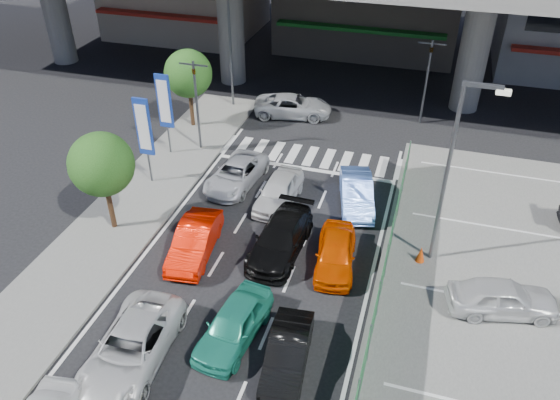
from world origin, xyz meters
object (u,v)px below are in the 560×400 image
(tree_far, at_px, (188,74))
(parked_sedan_white, at_px, (503,298))
(traffic_light_left, at_px, (195,84))
(taxi_orange_right, at_px, (336,253))
(traffic_cone, at_px, (421,254))
(sedan_black_mid, at_px, (281,239))
(wagon_silver_front_left, at_px, (236,174))
(signboard_far, at_px, (165,104))
(sedan_white_front_mid, at_px, (279,191))
(sedan_white_mid_left, at_px, (131,347))
(crossing_wagon_silver, at_px, (293,106))
(taxi_teal_mid, at_px, (234,324))
(taxi_orange_left, at_px, (195,241))
(signboard_near, at_px, (144,129))
(hatch_black_mid_right, at_px, (287,354))
(street_lamp_right, at_px, (454,162))
(kei_truck_front_right, at_px, (357,193))
(street_lamp_left, at_px, (232,34))
(traffic_light_right, at_px, (429,62))
(tree_near, at_px, (102,165))

(tree_far, distance_m, parked_sedan_white, 20.83)
(traffic_light_left, bearing_deg, taxi_orange_right, -38.97)
(parked_sedan_white, distance_m, traffic_cone, 3.76)
(sedan_black_mid, bearing_deg, wagon_silver_front_left, 132.07)
(signboard_far, bearing_deg, sedan_white_front_mid, -21.66)
(signboard_far, relative_size, tree_far, 0.98)
(sedan_white_mid_left, xyz_separation_m, sedan_black_mid, (3.16, 7.08, 0.00))
(traffic_light_left, bearing_deg, sedan_white_front_mid, -33.64)
(traffic_light_left, bearing_deg, crossing_wagon_silver, 55.83)
(sedan_white_mid_left, relative_size, taxi_teal_mid, 1.23)
(sedan_white_front_mid, xyz_separation_m, crossing_wagon_silver, (-1.96, 9.57, -0.02))
(sedan_white_mid_left, bearing_deg, taxi_orange_left, 89.85)
(tree_far, bearing_deg, sedan_black_mid, -49.10)
(signboard_near, bearing_deg, hatch_black_mid_right, -42.74)
(street_lamp_right, distance_m, taxi_teal_mid, 10.14)
(sedan_white_mid_left, xyz_separation_m, crossing_wagon_silver, (0.07, 20.16, -0.02))
(taxi_orange_left, bearing_deg, hatch_black_mid_right, -47.33)
(signboard_far, bearing_deg, sedan_black_mid, -37.34)
(wagon_silver_front_left, height_order, kei_truck_front_right, kei_truck_front_right)
(signboard_far, distance_m, kei_truck_front_right, 11.28)
(street_lamp_right, relative_size, hatch_black_mid_right, 2.12)
(taxi_teal_mid, xyz_separation_m, sedan_black_mid, (0.20, 5.14, 0.00))
(street_lamp_left, height_order, kei_truck_front_right, street_lamp_left)
(street_lamp_right, bearing_deg, sedan_white_front_mid, 164.27)
(hatch_black_mid_right, xyz_separation_m, wagon_silver_front_left, (-5.67, 10.27, -0.01))
(tree_far, relative_size, sedan_white_front_mid, 1.19)
(parked_sedan_white, height_order, traffic_cone, parked_sedan_white)
(street_lamp_right, bearing_deg, street_lamp_left, 138.37)
(tree_far, height_order, sedan_white_front_mid, tree_far)
(traffic_light_right, height_order, taxi_orange_left, traffic_light_right)
(street_lamp_left, xyz_separation_m, signboard_near, (-0.87, -10.01, -1.71))
(tree_far, bearing_deg, crossing_wagon_silver, 30.30)
(tree_near, relative_size, sedan_black_mid, 1.01)
(street_lamp_right, relative_size, sedan_white_mid_left, 1.61)
(traffic_cone, bearing_deg, tree_near, -173.19)
(sedan_black_mid, distance_m, parked_sedan_white, 9.02)
(street_lamp_right, distance_m, tree_far, 17.27)
(signboard_far, bearing_deg, traffic_light_right, 31.43)
(street_lamp_right, distance_m, signboard_near, 14.61)
(traffic_light_left, relative_size, hatch_black_mid_right, 1.38)
(taxi_orange_left, bearing_deg, crossing_wagon_silver, 81.49)
(street_lamp_right, distance_m, wagon_silver_front_left, 11.36)
(street_lamp_right, bearing_deg, taxi_orange_left, -165.28)
(traffic_light_right, distance_m, sedan_white_mid_left, 23.10)
(traffic_light_right, height_order, crossing_wagon_silver, traffic_light_right)
(traffic_light_right, relative_size, sedan_white_mid_left, 1.05)
(taxi_teal_mid, bearing_deg, sedan_white_mid_left, -139.79)
(traffic_light_left, distance_m, traffic_light_right, 13.63)
(traffic_light_right, height_order, sedan_white_mid_left, traffic_light_right)
(street_lamp_right, xyz_separation_m, sedan_black_mid, (-6.41, -1.38, -4.08))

